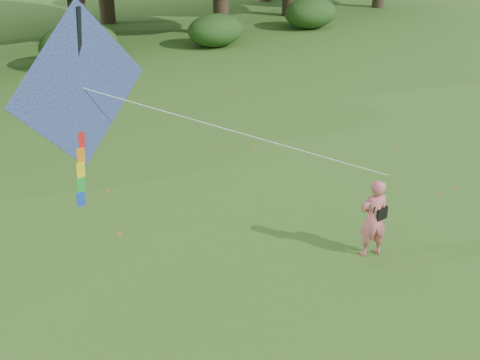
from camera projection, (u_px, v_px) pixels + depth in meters
ground at (355, 263)px, 11.93m from camera, size 100.00×100.00×0.00m
man_kite_flyer at (373, 218)px, 11.90m from camera, size 0.71×0.60×1.65m
crossbody_bag at (379, 212)px, 11.90m from camera, size 0.43×0.20×0.68m
flying_kite at (82, 90)px, 9.50m from camera, size 6.36×2.77×3.53m
fallen_leaves at (262, 168)px, 16.17m from camera, size 11.83×15.06×0.01m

